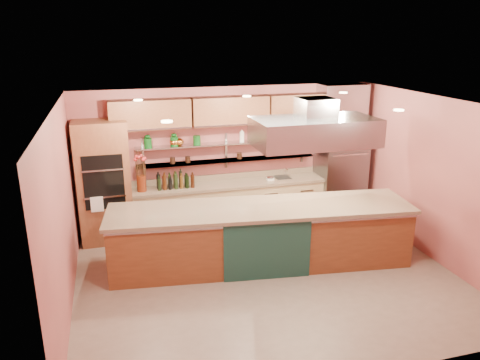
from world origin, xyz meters
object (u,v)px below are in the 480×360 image
object	(u,v)px
island	(261,236)
flower_vase	(142,183)
refrigerator	(340,169)
copper_kettle	(179,142)
kitchen_scale	(270,178)
green_canister	(197,140)

from	to	relation	value
island	flower_vase	bearing A→B (deg)	144.36
flower_vase	refrigerator	bearing A→B (deg)	-0.14
refrigerator	copper_kettle	xyz separation A→B (m)	(-3.36, 0.23, 0.74)
flower_vase	kitchen_scale	world-z (taller)	flower_vase
green_canister	island	bearing A→B (deg)	-69.71
refrigerator	copper_kettle	bearing A→B (deg)	176.08
refrigerator	flower_vase	world-z (taller)	refrigerator
refrigerator	flower_vase	bearing A→B (deg)	179.86
island	kitchen_scale	distance (m)	1.89
copper_kettle	refrigerator	bearing A→B (deg)	-3.92
refrigerator	copper_kettle	world-z (taller)	refrigerator
island	copper_kettle	world-z (taller)	copper_kettle
copper_kettle	green_canister	xyz separation A→B (m)	(0.35, 0.00, 0.01)
green_canister	kitchen_scale	bearing A→B (deg)	-8.64
flower_vase	copper_kettle	bearing A→B (deg)	15.93
flower_vase	green_canister	size ratio (longest dim) A/B	1.79
refrigerator	green_canister	xyz separation A→B (m)	(-3.01, 0.23, 0.75)
refrigerator	green_canister	distance (m)	3.11
flower_vase	copper_kettle	distance (m)	1.07
island	green_canister	size ratio (longest dim) A/B	28.95
island	flower_vase	xyz separation A→B (m)	(-1.82, 1.68, 0.57)
flower_vase	kitchen_scale	distance (m)	2.57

